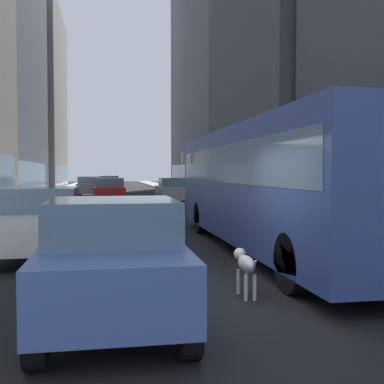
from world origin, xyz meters
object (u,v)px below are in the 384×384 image
car_silver_sedan (174,190)px  traffic_light_near (383,152)px  transit_bus (272,180)px  car_grey_wagon (89,186)px  car_red_coupe (110,191)px  dalmatian_dog (245,264)px  car_white_van (42,221)px  car_black_suv (109,184)px  car_blue_hatchback (113,258)px

car_silver_sedan → traffic_light_near: bearing=-83.8°
traffic_light_near → transit_bus: bearing=144.2°
car_grey_wagon → car_red_coupe: 9.37m
car_grey_wagon → traffic_light_near: traffic_light_near is taller
transit_bus → traffic_light_near: size_ratio=3.39×
car_silver_sedan → dalmatian_dog: size_ratio=4.86×
car_white_van → dalmatian_dog: bearing=-49.8°
car_silver_sedan → car_black_suv: bearing=104.2°
transit_bus → car_black_suv: (-4.00, 33.72, -0.95)m
car_grey_wagon → car_white_van: bearing=-90.0°
transit_bus → car_white_van: 5.68m
car_red_coupe → car_blue_hatchback: bearing=-90.0°
car_white_van → car_black_suv: size_ratio=0.92×
transit_bus → traffic_light_near: traffic_light_near is taller
car_silver_sedan → car_white_van: 18.61m
transit_bus → dalmatian_dog: size_ratio=11.98×
car_grey_wagon → traffic_light_near: 30.00m
car_silver_sedan → car_grey_wagon: (-5.60, 9.48, -0.00)m
car_white_van → car_red_coupe: same height
car_black_suv → dalmatian_dog: car_black_suv is taller
car_black_suv → car_blue_hatchback: bearing=-90.0°
car_silver_sedan → car_blue_hatchback: (-4.00, -22.90, -0.01)m
car_white_van → dalmatian_dog: (3.68, -4.35, -0.31)m
car_blue_hatchback → car_red_coupe: bearing=90.0°
traffic_light_near → dalmatian_dog: bearing=-146.8°
car_red_coupe → car_blue_hatchback: (-0.00, -23.15, -0.00)m
transit_bus → car_grey_wagon: 28.02m
transit_bus → car_black_suv: size_ratio=2.43×
car_red_coupe → car_black_suv: size_ratio=0.87×
car_red_coupe → dalmatian_dog: car_red_coupe is taller
transit_bus → car_white_van: (-5.60, 0.20, -0.96)m
car_white_van → car_blue_hatchback: (1.60, -5.14, -0.00)m
car_white_van → car_red_coupe: 18.07m
car_silver_sedan → car_red_coupe: size_ratio=1.13×
car_grey_wagon → car_white_van: (0.00, -27.23, -0.00)m
car_black_suv → car_red_coupe: bearing=-90.0°
car_white_van → dalmatian_dog: 5.71m
traffic_light_near → car_white_van: bearing=167.4°
car_blue_hatchback → traffic_light_near: traffic_light_near is taller
car_silver_sedan → car_red_coupe: (-4.00, 0.25, -0.00)m
car_red_coupe → car_silver_sedan: bearing=-3.6°
car_silver_sedan → traffic_light_near: traffic_light_near is taller
dalmatian_dog → car_red_coupe: bearing=95.3°
car_blue_hatchback → dalmatian_dog: (2.08, 0.79, -0.31)m
transit_bus → traffic_light_near: 2.67m
traffic_light_near → car_blue_hatchback: bearing=-150.7°
car_grey_wagon → dalmatian_dog: bearing=-83.4°
car_silver_sedan → car_black_suv: 16.27m
dalmatian_dog → traffic_light_near: (4.02, 2.63, 1.92)m
car_silver_sedan → car_black_suv: (-4.00, 15.77, -0.00)m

